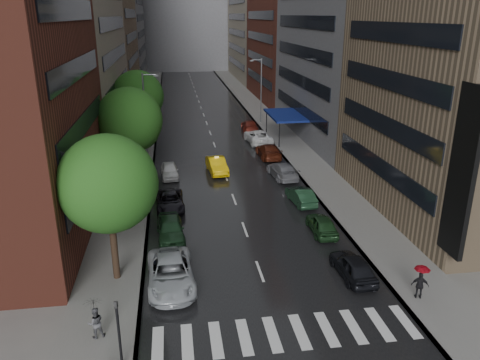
# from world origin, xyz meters

# --- Properties ---
(ground) EXTENTS (220.00, 220.00, 0.00)m
(ground) POSITION_xyz_m (0.00, 0.00, 0.00)
(ground) COLOR gray
(ground) RESTS_ON ground
(road) EXTENTS (14.00, 140.00, 0.01)m
(road) POSITION_xyz_m (0.00, 50.00, 0.01)
(road) COLOR black
(road) RESTS_ON ground
(sidewalk_left) EXTENTS (4.00, 140.00, 0.15)m
(sidewalk_left) POSITION_xyz_m (-9.00, 50.00, 0.07)
(sidewalk_left) COLOR gray
(sidewalk_left) RESTS_ON ground
(sidewalk_right) EXTENTS (4.00, 140.00, 0.15)m
(sidewalk_right) POSITION_xyz_m (9.00, 50.00, 0.07)
(sidewalk_right) COLOR gray
(sidewalk_right) RESTS_ON ground
(crosswalk) EXTENTS (13.15, 2.80, 0.01)m
(crosswalk) POSITION_xyz_m (0.20, -2.00, 0.01)
(crosswalk) COLOR silver
(crosswalk) RESTS_ON ground
(buildings_left) EXTENTS (8.00, 108.00, 38.00)m
(buildings_left) POSITION_xyz_m (-15.00, 58.79, 15.99)
(buildings_left) COLOR maroon
(buildings_left) RESTS_ON ground
(buildings_right) EXTENTS (8.05, 109.10, 36.00)m
(buildings_right) POSITION_xyz_m (15.00, 56.70, 15.03)
(buildings_right) COLOR #937A5B
(buildings_right) RESTS_ON ground
(building_far) EXTENTS (40.00, 14.00, 32.00)m
(building_far) POSITION_xyz_m (0.00, 118.00, 16.00)
(building_far) COLOR slate
(building_far) RESTS_ON ground
(tree_near) EXTENTS (5.57, 5.57, 8.87)m
(tree_near) POSITION_xyz_m (-8.60, 4.33, 6.07)
(tree_near) COLOR #382619
(tree_near) RESTS_ON ground
(tree_mid) EXTENTS (5.72, 5.72, 9.12)m
(tree_mid) POSITION_xyz_m (-8.60, 20.26, 6.24)
(tree_mid) COLOR #382619
(tree_mid) RESTS_ON ground
(tree_far) EXTENTS (5.75, 5.75, 9.17)m
(tree_far) POSITION_xyz_m (-8.60, 32.80, 6.28)
(tree_far) COLOR #382619
(tree_far) RESTS_ON ground
(taxi) EXTENTS (2.03, 4.74, 1.52)m
(taxi) POSITION_xyz_m (-0.73, 23.38, 0.76)
(taxi) COLOR yellow
(taxi) RESTS_ON ground
(parked_cars_left) EXTENTS (2.87, 24.36, 1.59)m
(parked_cars_left) POSITION_xyz_m (-5.40, 10.09, 0.74)
(parked_cars_left) COLOR #B6BAC0
(parked_cars_left) RESTS_ON ground
(parked_cars_right) EXTENTS (3.07, 42.58, 1.60)m
(parked_cars_right) POSITION_xyz_m (5.40, 24.60, 0.74)
(parked_cars_right) COLOR black
(parked_cars_right) RESTS_ON ground
(ped_black_umbrella) EXTENTS (0.96, 0.98, 2.09)m
(ped_black_umbrella) POSITION_xyz_m (-9.01, -1.13, 1.39)
(ped_black_umbrella) COLOR #535358
(ped_black_umbrella) RESTS_ON sidewalk_left
(ped_red_umbrella) EXTENTS (1.00, 0.82, 2.01)m
(ped_red_umbrella) POSITION_xyz_m (8.10, -0.29, 1.34)
(ped_red_umbrella) COLOR black
(ped_red_umbrella) RESTS_ON sidewalk_right
(traffic_light) EXTENTS (0.18, 0.15, 3.45)m
(traffic_light) POSITION_xyz_m (-7.60, -3.51, 2.23)
(traffic_light) COLOR black
(traffic_light) RESTS_ON sidewalk_left
(street_lamp_left) EXTENTS (1.74, 0.22, 9.00)m
(street_lamp_left) POSITION_xyz_m (-7.72, 30.00, 4.89)
(street_lamp_left) COLOR gray
(street_lamp_left) RESTS_ON sidewalk_left
(street_lamp_right) EXTENTS (1.74, 0.22, 9.00)m
(street_lamp_right) POSITION_xyz_m (7.72, 45.00, 4.89)
(street_lamp_right) COLOR gray
(street_lamp_right) RESTS_ON sidewalk_right
(awning) EXTENTS (4.00, 8.00, 3.12)m
(awning) POSITION_xyz_m (8.98, 35.00, 3.13)
(awning) COLOR navy
(awning) RESTS_ON sidewalk_right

